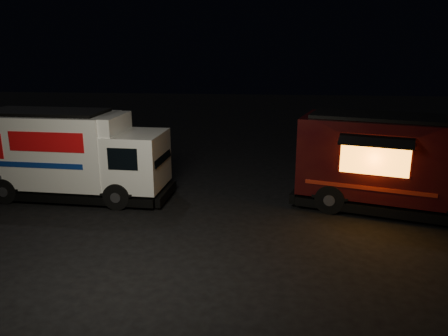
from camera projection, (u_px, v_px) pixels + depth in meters
ground at (186, 229)px, 13.65m from camera, size 80.00×80.00×0.00m
white_truck at (74, 155)px, 16.24m from camera, size 7.32×2.80×3.27m
red_truck at (402, 164)px, 14.81m from camera, size 7.56×4.53×3.31m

